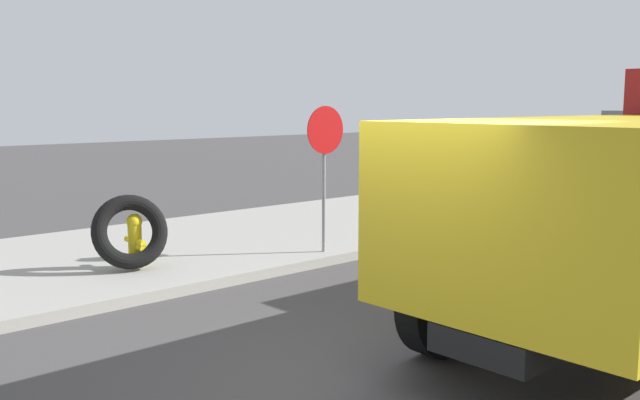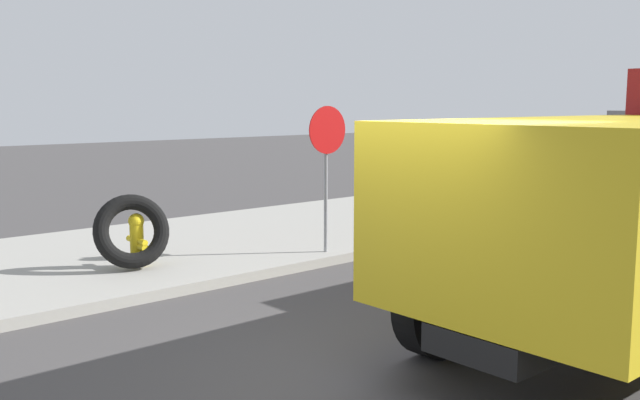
{
  "view_description": "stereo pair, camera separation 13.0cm",
  "coord_description": "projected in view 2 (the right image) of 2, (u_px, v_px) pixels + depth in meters",
  "views": [
    {
      "loc": [
        -4.71,
        -4.0,
        2.55
      ],
      "look_at": [
        1.34,
        2.71,
        1.31
      ],
      "focal_mm": 39.66,
      "sensor_mm": 36.0,
      "label": 1
    },
    {
      "loc": [
        -4.62,
        -4.08,
        2.55
      ],
      "look_at": [
        1.34,
        2.71,
        1.31
      ],
      "focal_mm": 39.66,
      "sensor_mm": 36.0,
      "label": 2
    }
  ],
  "objects": [
    {
      "name": "loose_tire",
      "position": [
        132.0,
        231.0,
        10.25
      ],
      "size": [
        1.21,
        0.85,
        1.11
      ],
      "primitive_type": "torus",
      "rotation": [
        1.24,
        0.0,
        -0.27
      ],
      "color": "black",
      "rests_on": "sidewalk_curb"
    },
    {
      "name": "ground_plane",
      "position": [
        406.0,
        387.0,
        6.4
      ],
      "size": [
        80.0,
        80.0,
        0.0
      ],
      "primitive_type": "plane",
      "color": "#423F3F"
    },
    {
      "name": "stop_sign",
      "position": [
        327.0,
        151.0,
        11.27
      ],
      "size": [
        0.76,
        0.08,
        2.36
      ],
      "color": "gray",
      "rests_on": "sidewalk_curb"
    },
    {
      "name": "fire_hydrant",
      "position": [
        137.0,
        238.0,
        10.42
      ],
      "size": [
        0.23,
        0.52,
        0.79
      ],
      "color": "yellow",
      "rests_on": "sidewalk_curb"
    },
    {
      "name": "sidewalk_curb",
      "position": [
        100.0,
        260.0,
        11.23
      ],
      "size": [
        36.0,
        5.0,
        0.15
      ],
      "primitive_type": "cube",
      "color": "#99968E",
      "rests_on": "ground"
    }
  ]
}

